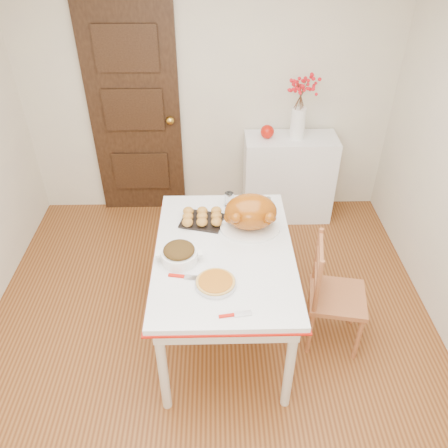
{
  "coord_description": "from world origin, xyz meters",
  "views": [
    {
      "loc": [
        0.05,
        -2.08,
        2.72
      ],
      "look_at": [
        0.1,
        0.26,
        1.0
      ],
      "focal_mm": 36.08,
      "sensor_mm": 36.0,
      "label": 1
    }
  ],
  "objects_px": {
    "sideboard": "(288,178)",
    "kitchen_table": "(224,294)",
    "turkey_platter": "(251,213)",
    "pumpkin_pie": "(216,282)",
    "chair_oak": "(338,295)"
  },
  "relations": [
    {
      "from": "sideboard",
      "to": "kitchen_table",
      "type": "height_order",
      "value": "sideboard"
    },
    {
      "from": "turkey_platter",
      "to": "sideboard",
      "type": "bearing_deg",
      "value": 75.44
    },
    {
      "from": "sideboard",
      "to": "pumpkin_pie",
      "type": "distance_m",
      "value": 2.08
    },
    {
      "from": "sideboard",
      "to": "pumpkin_pie",
      "type": "relative_size",
      "value": 3.55
    },
    {
      "from": "chair_oak",
      "to": "pumpkin_pie",
      "type": "distance_m",
      "value": 0.99
    },
    {
      "from": "pumpkin_pie",
      "to": "chair_oak",
      "type": "bearing_deg",
      "value": 17.48
    },
    {
      "from": "turkey_platter",
      "to": "pumpkin_pie",
      "type": "bearing_deg",
      "value": -108.44
    },
    {
      "from": "sideboard",
      "to": "turkey_platter",
      "type": "height_order",
      "value": "turkey_platter"
    },
    {
      "from": "sideboard",
      "to": "turkey_platter",
      "type": "relative_size",
      "value": 2.07
    },
    {
      "from": "chair_oak",
      "to": "turkey_platter",
      "type": "bearing_deg",
      "value": 75.4
    },
    {
      "from": "kitchen_table",
      "to": "chair_oak",
      "type": "relative_size",
      "value": 1.55
    },
    {
      "from": "kitchen_table",
      "to": "chair_oak",
      "type": "bearing_deg",
      "value": -4.06
    },
    {
      "from": "sideboard",
      "to": "turkey_platter",
      "type": "distance_m",
      "value": 1.52
    },
    {
      "from": "sideboard",
      "to": "kitchen_table",
      "type": "distance_m",
      "value": 1.71
    },
    {
      "from": "sideboard",
      "to": "chair_oak",
      "type": "bearing_deg",
      "value": -85.45
    }
  ]
}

